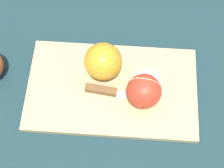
# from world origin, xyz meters

# --- Properties ---
(ground_plane) EXTENTS (4.00, 4.00, 0.00)m
(ground_plane) POSITION_xyz_m (0.00, 0.00, 0.00)
(ground_plane) COLOR #193338
(cutting_board) EXTENTS (0.41, 0.27, 0.02)m
(cutting_board) POSITION_xyz_m (0.00, 0.00, 0.01)
(cutting_board) COLOR tan
(cutting_board) RESTS_ON ground_plane
(apple_half_left) EXTENTS (0.09, 0.09, 0.09)m
(apple_half_left) POSITION_xyz_m (-0.03, 0.04, 0.06)
(apple_half_left) COLOR gold
(apple_half_left) RESTS_ON cutting_board
(apple_half_right) EXTENTS (0.08, 0.08, 0.08)m
(apple_half_right) POSITION_xyz_m (0.07, -0.01, 0.06)
(apple_half_right) COLOR red
(apple_half_right) RESTS_ON cutting_board
(knife) EXTENTS (0.15, 0.02, 0.02)m
(knife) POSITION_xyz_m (-0.01, -0.01, 0.02)
(knife) COLOR silver
(knife) RESTS_ON cutting_board
(apple_slice) EXTENTS (0.06, 0.06, 0.01)m
(apple_slice) POSITION_xyz_m (0.08, 0.03, 0.02)
(apple_slice) COLOR beige
(apple_slice) RESTS_ON cutting_board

